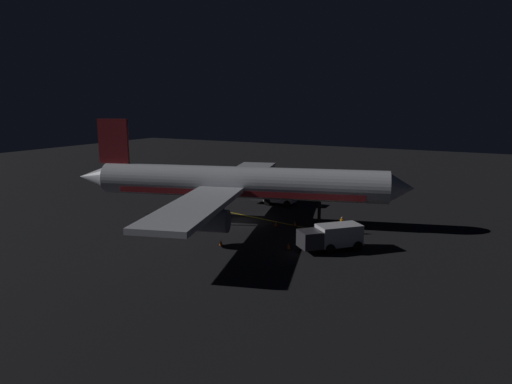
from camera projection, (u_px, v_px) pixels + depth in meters
ground_plane at (240, 222)px, 51.32m from camera, size 180.00×180.00×0.20m
apron_guide_stripe at (279, 222)px, 50.82m from camera, size 3.90×18.20×0.01m
airliner at (234, 184)px, 50.62m from camera, size 37.83×37.04×11.18m
baggage_truck at (332, 237)px, 41.16m from camera, size 5.50×5.38×2.27m
catering_truck at (276, 195)px, 59.51m from camera, size 2.51×5.80×2.49m
ground_crew_worker at (342, 225)px, 46.32m from camera, size 0.40×0.40×1.74m
traffic_cone_near_left at (295, 224)px, 49.30m from camera, size 0.50×0.50×0.55m
traffic_cone_near_right at (288, 246)px, 41.58m from camera, size 0.50×0.50×0.55m
traffic_cone_under_wing at (276, 224)px, 49.25m from camera, size 0.50×0.50×0.55m
traffic_cone_far at (221, 243)px, 42.61m from camera, size 0.50×0.50×0.55m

